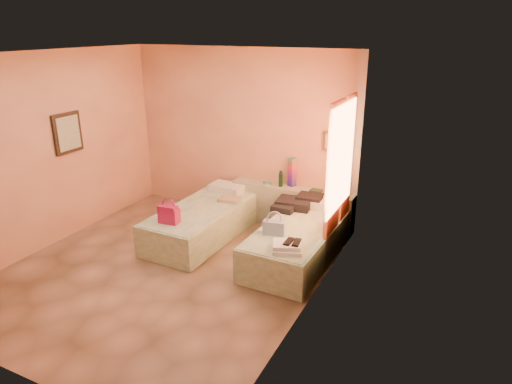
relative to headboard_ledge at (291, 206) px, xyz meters
The scene contains 16 objects.
ground 2.34m from the headboard_ledge, 114.90° to the right, with size 4.50×4.50×0.00m, color tan.
room_walls 2.25m from the headboard_ledge, 116.65° to the right, with size 4.02×4.51×2.81m.
headboard_ledge is the anchor object (origin of this frame).
bed_left 1.49m from the headboard_ledge, 135.22° to the right, with size 0.90×2.00×0.50m, color beige.
bed_right 1.18m from the headboard_ledge, 63.43° to the right, with size 0.90×2.00×0.50m, color beige.
water_bottle 0.49m from the headboard_ledge, behind, with size 0.07×0.07×0.25m, color #153C21.
rainbow_box 0.56m from the headboard_ledge, 113.28° to the left, with size 0.10×0.10×0.47m, color #B2154E.
small_dish 0.56m from the headboard_ledge, behind, with size 0.13×0.13×0.03m, color #549A73.
green_book 0.54m from the headboard_ledge, ahead, with size 0.18×0.13×0.03m, color #23412B.
flower_vase 0.94m from the headboard_ledge, ahead, with size 0.23×0.23×0.29m, color silver.
magenta_handbag 2.10m from the headboard_ledge, 123.87° to the right, with size 0.28×0.16×0.26m, color #B2154E.
khaki_garment 1.04m from the headboard_ledge, 142.62° to the right, with size 0.32×0.25×0.05m, color tan.
clothes_pile 0.56m from the headboard_ledge, 59.14° to the right, with size 0.56×0.56×0.17m, color black.
blue_handbag 1.48m from the headboard_ledge, 77.53° to the right, with size 0.29×0.12×0.18m, color #3D5F94.
towel_stack 1.93m from the headboard_ledge, 69.83° to the right, with size 0.35×0.30×0.10m, color white.
sandal_pair 1.91m from the headboard_ledge, 68.03° to the right, with size 0.16×0.21×0.02m, color black.
Camera 1 is at (3.48, -4.37, 3.13)m, focal length 32.00 mm.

